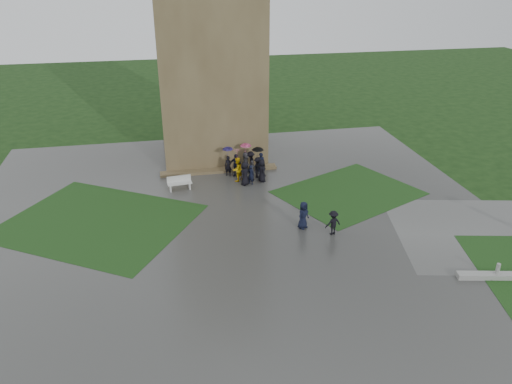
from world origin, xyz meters
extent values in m
plane|color=black|center=(0.00, 0.00, 0.00)|extent=(120.00, 120.00, 0.00)
cube|color=#343431|center=(0.00, 2.00, 0.01)|extent=(34.00, 34.00, 0.02)
cube|color=#163612|center=(-8.50, 4.00, 0.03)|extent=(14.10, 13.46, 0.01)
cube|color=#163612|center=(8.50, 5.00, 0.03)|extent=(11.12, 10.15, 0.01)
cube|color=brown|center=(0.00, 15.00, 9.00)|extent=(8.00, 8.00, 18.00)
cube|color=brown|center=(0.00, 10.60, 0.13)|extent=(9.00, 0.80, 0.22)
cylinder|color=gray|center=(12.26, -6.31, 0.45)|extent=(0.20, 0.20, 0.90)
cube|color=beige|center=(-3.15, 7.82, 0.52)|extent=(1.77, 0.71, 0.07)
cube|color=beige|center=(-3.84, 7.74, 0.26)|extent=(0.14, 0.47, 0.48)
cube|color=beige|center=(-2.47, 7.89, 0.26)|extent=(0.14, 0.47, 0.48)
cube|color=beige|center=(-3.18, 8.07, 0.79)|extent=(1.71, 0.25, 0.46)
imported|color=black|center=(2.74, 8.94, 0.82)|extent=(0.99, 1.17, 1.61)
imported|color=black|center=(3.10, 9.60, 0.88)|extent=(0.67, 0.49, 1.71)
imported|color=black|center=(2.39, 10.01, 0.87)|extent=(0.87, 1.22, 1.70)
imported|color=#46464B|center=(2.03, 10.06, 0.86)|extent=(0.73, 1.61, 1.67)
imported|color=black|center=(1.18, 9.55, 0.90)|extent=(1.18, 1.08, 1.76)
imported|color=black|center=(0.62, 9.71, 0.80)|extent=(0.67, 0.59, 1.56)
imported|color=#E2AF0D|center=(1.13, 8.61, 0.93)|extent=(1.01, 0.95, 1.82)
imported|color=black|center=(1.56, 7.80, 0.90)|extent=(1.02, 1.03, 1.77)
imported|color=black|center=(2.01, 7.87, 0.76)|extent=(0.63, 0.63, 1.48)
imported|color=#46464B|center=(2.18, 8.42, 0.82)|extent=(1.07, 0.99, 1.61)
imported|color=black|center=(2.90, 8.17, 0.86)|extent=(0.71, 0.92, 1.69)
imported|color=pink|center=(2.03, 10.06, 2.06)|extent=(0.82, 0.82, 0.72)
imported|color=#3C2F82|center=(0.62, 9.71, 2.02)|extent=(0.78, 0.78, 0.69)
imported|color=black|center=(2.74, 8.94, 2.09)|extent=(0.85, 0.85, 0.75)
imported|color=pink|center=(1.13, 8.61, 2.14)|extent=(0.83, 0.83, 0.76)
imported|color=black|center=(3.93, 0.79, 0.89)|extent=(1.03, 0.98, 1.74)
imported|color=black|center=(5.45, -0.31, 0.79)|extent=(1.09, 0.72, 1.54)
camera|label=1|loc=(-4.08, -24.96, 15.04)|focal=35.00mm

